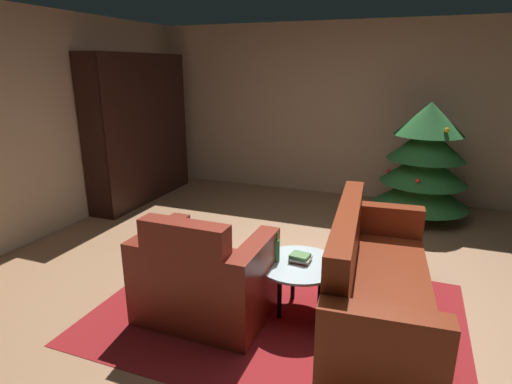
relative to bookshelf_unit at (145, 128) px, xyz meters
The scene contains 11 objects.
ground_plane 3.66m from the bookshelf_unit, 35.28° to the right, with size 7.65×7.65×0.00m, color #976D4C.
wall_back 3.11m from the bookshelf_unit, 22.54° to the left, with size 6.33×0.06×2.52m, color tan.
wall_left 2.06m from the bookshelf_unit, 97.54° to the right, with size 0.06×6.50×2.52m, color tan.
area_rug 3.75m from the bookshelf_unit, 39.32° to the right, with size 2.84×1.99×0.01m, color maroon.
bookshelf_unit is the anchor object (origin of this frame).
armchair_red 3.46m from the bookshelf_unit, 48.14° to the right, with size 0.98×0.73×0.89m.
couch_red 4.19m from the bookshelf_unit, 31.79° to the right, with size 0.85×2.00×0.91m.
coffee_table 3.72m from the bookshelf_unit, 36.87° to the right, with size 0.67×0.67×0.43m.
book_stack_on_table 3.69m from the bookshelf_unit, 36.49° to the right, with size 0.17×0.15×0.06m.
bottle_on_table 3.57m from the bookshelf_unit, 39.00° to the right, with size 0.06×0.06×0.24m.
decorated_tree 3.87m from the bookshelf_unit, ahead, with size 1.17×1.17×1.49m.
Camera 1 is at (0.80, -3.04, 1.91)m, focal length 29.09 mm.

